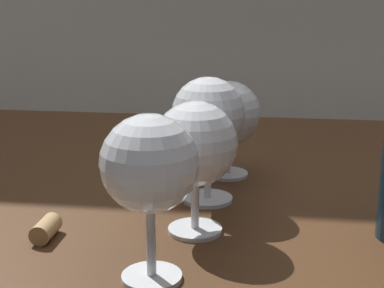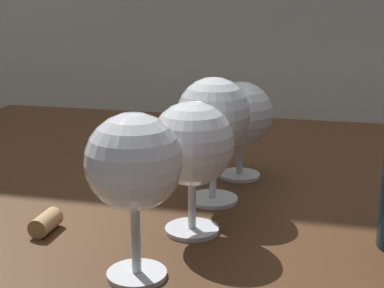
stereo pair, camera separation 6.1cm
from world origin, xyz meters
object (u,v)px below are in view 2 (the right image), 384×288
at_px(wine_glass_white, 134,163).
at_px(wine_glass_amber, 192,146).
at_px(wine_glass_cabernet, 214,116).
at_px(cork, 46,223).
at_px(wine_glass_port, 241,116).

distance_m(wine_glass_white, wine_glass_amber, 0.12).
xyz_separation_m(wine_glass_white, wine_glass_cabernet, (0.03, 0.21, -0.00)).
height_order(wine_glass_white, cork, wine_glass_white).
bearing_deg(wine_glass_cabernet, wine_glass_port, 80.39).
bearing_deg(wine_glass_amber, cork, -166.11).
xyz_separation_m(wine_glass_port, cork, (-0.18, -0.24, -0.08)).
bearing_deg(wine_glass_white, wine_glass_port, 81.53).
xyz_separation_m(wine_glass_amber, wine_glass_port, (0.02, 0.20, -0.01)).
relative_size(wine_glass_white, cork, 3.74).
bearing_deg(wine_glass_port, wine_glass_white, -98.47).
bearing_deg(wine_glass_white, wine_glass_cabernet, 82.10).
relative_size(wine_glass_cabernet, cork, 3.78).
distance_m(wine_glass_white, cork, 0.18).
xyz_separation_m(wine_glass_cabernet, cork, (-0.16, -0.14, -0.10)).
height_order(wine_glass_amber, cork, wine_glass_amber).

